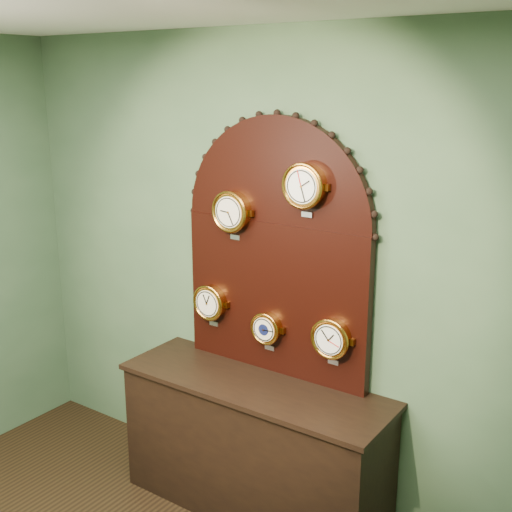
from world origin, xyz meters
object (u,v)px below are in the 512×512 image
Objects in this scene: hygrometer at (210,302)px; tide_clock at (331,338)px; arabic_clock at (304,186)px; barometer at (267,328)px; display_board at (276,241)px; roman_clock at (231,212)px; shop_counter at (254,449)px.

hygrometer is 0.84m from tide_clock.
arabic_clock is 1.22× the size of barometer.
roman_clock is (-0.26, -0.07, 0.15)m from display_board.
display_board is at bearing 162.90° from arabic_clock.
barometer is (-0.02, 0.15, 0.71)m from shop_counter.
hygrometer is (-0.17, 0.00, -0.59)m from roman_clock.
display_board is at bearing 75.40° from barometer.
roman_clock is at bearing -0.16° from hygrometer.
display_board is at bearing 8.69° from hygrometer.
display_board is at bearing 14.25° from roman_clock.
display_board is 5.15× the size of roman_clock.
roman_clock reaches higher than tide_clock.
display_board is 0.62m from hygrometer.
roman_clock is 0.92m from tide_clock.
roman_clock reaches higher than shop_counter.
display_board reaches higher than arabic_clock.
tide_clock is at bearing -0.11° from barometer.
hygrometer is at bearing -179.91° from barometer.
roman_clock is 0.71m from barometer.
barometer is (-0.24, 0.00, -0.86)m from arabic_clock.
arabic_clock is 1.08× the size of hygrometer.
roman_clock reaches higher than barometer.
arabic_clock is 0.89m from barometer.
shop_counter is 1.59m from arabic_clock.
barometer is at bearing 0.27° from roman_clock.
hygrometer reaches higher than barometer.
tide_clock is at bearing -0.01° from hygrometer.
display_board reaches higher than roman_clock.
arabic_clock is 0.84m from tide_clock.
display_board reaches higher than shop_counter.
shop_counter is 5.66× the size of tide_clock.
arabic_clock is 1.02m from hygrometer.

